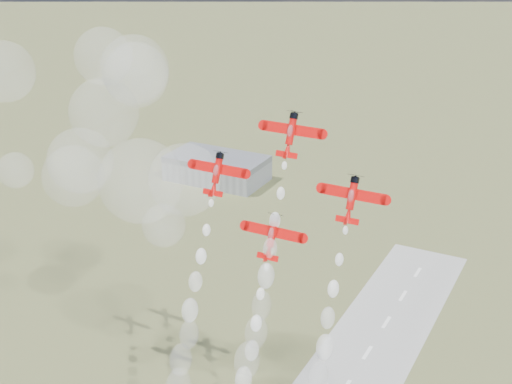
{
  "coord_description": "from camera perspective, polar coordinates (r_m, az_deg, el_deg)",
  "views": [
    {
      "loc": [
        56.25,
        -117.97,
        136.58
      ],
      "look_at": [
        -8.47,
        7.65,
        77.88
      ],
      "focal_mm": 50.0,
      "sensor_mm": 36.0,
      "label": 1
    }
  ],
  "objects": [
    {
      "name": "plane_right",
      "position": [
        144.02,
        7.65,
        -0.51
      ],
      "size": [
        13.67,
        6.46,
        9.24
      ],
      "rotation": [
        1.16,
        0.0,
        0.0
      ],
      "color": "red",
      "rests_on": "ground"
    },
    {
      "name": "plane_lead",
      "position": [
        149.71,
        2.79,
        4.68
      ],
      "size": [
        13.67,
        6.46,
        9.24
      ],
      "rotation": [
        1.16,
        0.0,
        0.0
      ],
      "color": "red",
      "rests_on": "ground"
    },
    {
      "name": "plane_slot",
      "position": [
        149.96,
        1.26,
        -3.55
      ],
      "size": [
        13.67,
        6.46,
        9.24
      ],
      "rotation": [
        1.16,
        0.0,
        0.0
      ],
      "color": "red",
      "rests_on": "ground"
    },
    {
      "name": "smoke_trail_lead",
      "position": [
        152.67,
        0.04,
        -10.33
      ],
      "size": [
        5.7,
        19.62,
        41.75
      ],
      "color": "white",
      "rests_on": "plane_lead"
    },
    {
      "name": "drifted_smoke_cloud",
      "position": [
        194.06,
        -11.58,
        4.7
      ],
      "size": [
        71.89,
        39.61,
        52.21
      ],
      "color": "white",
      "rests_on": "ground"
    },
    {
      "name": "hangar",
      "position": [
        369.83,
        -3.13,
        1.93
      ],
      "size": [
        50.0,
        28.0,
        13.0
      ],
      "color": "gray",
      "rests_on": "ground"
    },
    {
      "name": "plane_left",
      "position": [
        156.23,
        -3.16,
        1.54
      ],
      "size": [
        13.67,
        6.46,
        9.24
      ],
      "rotation": [
        1.16,
        0.0,
        0.0
      ],
      "color": "red",
      "rests_on": "ground"
    },
    {
      "name": "smoke_trail_left",
      "position": [
        161.8,
        -5.77,
        -12.46
      ],
      "size": [
        5.36,
        19.18,
        41.04
      ],
      "color": "white",
      "rests_on": "plane_left"
    }
  ]
}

